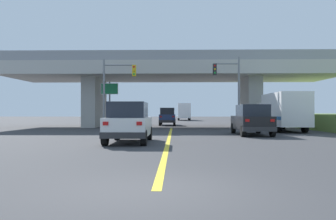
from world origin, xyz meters
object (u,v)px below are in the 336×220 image
object	(u,v)px
highway_sign	(110,94)
semi_truck_distant	(184,112)
suv_crossing	(252,120)
traffic_signal_farside	(114,84)
traffic_signal_nearside	(231,84)
box_truck	(282,111)
sedan_oncoming	(167,117)
suv_lead	(129,122)

from	to	relation	value
highway_sign	semi_truck_distant	size ratio (longest dim) A/B	0.67
suv_crossing	traffic_signal_farside	distance (m)	12.13
traffic_signal_nearside	highway_sign	world-z (taller)	traffic_signal_nearside
highway_sign	traffic_signal_nearside	bearing A→B (deg)	-19.27
traffic_signal_farside	highway_sign	distance (m)	3.92
box_truck	sedan_oncoming	bearing A→B (deg)	128.59
traffic_signal_nearside	suv_crossing	bearing A→B (deg)	-85.61
suv_lead	semi_truck_distant	xyz separation A→B (m)	(3.94, 46.39, 0.62)
box_truck	suv_crossing	bearing A→B (deg)	-126.59
semi_truck_distant	suv_crossing	bearing A→B (deg)	-85.12
semi_truck_distant	suv_lead	bearing A→B (deg)	-94.85
box_truck	semi_truck_distant	size ratio (longest dim) A/B	1.13
sedan_oncoming	highway_sign	size ratio (longest dim) A/B	1.02
box_truck	highway_sign	xyz separation A→B (m)	(-14.90, 4.79, 1.69)
sedan_oncoming	traffic_signal_farside	world-z (taller)	traffic_signal_farside
suv_crossing	semi_truck_distant	xyz separation A→B (m)	(-3.47, 40.63, 0.62)
sedan_oncoming	highway_sign	bearing A→B (deg)	-127.04
suv_crossing	highway_sign	xyz separation A→B (m)	(-11.38, 9.53, 2.27)
traffic_signal_farside	traffic_signal_nearside	bearing A→B (deg)	-0.65
suv_crossing	traffic_signal_nearside	world-z (taller)	traffic_signal_nearside
suv_lead	highway_sign	world-z (taller)	highway_sign
box_truck	traffic_signal_nearside	bearing A→B (deg)	166.28
suv_crossing	sedan_oncoming	bearing A→B (deg)	110.29
sedan_oncoming	suv_lead	bearing A→B (deg)	-93.58
traffic_signal_nearside	traffic_signal_farside	xyz separation A→B (m)	(-9.82, 0.11, -0.01)
highway_sign	semi_truck_distant	world-z (taller)	highway_sign
traffic_signal_nearside	highway_sign	bearing A→B (deg)	160.73
suv_crossing	sedan_oncoming	xyz separation A→B (m)	(-6.00, 16.66, -0.00)
suv_lead	sedan_oncoming	distance (m)	22.47
suv_lead	box_truck	bearing A→B (deg)	43.89
suv_crossing	sedan_oncoming	world-z (taller)	same
sedan_oncoming	traffic_signal_farside	size ratio (longest dim) A/B	0.75
box_truck	traffic_signal_farside	bearing A→B (deg)	175.53
sedan_oncoming	semi_truck_distant	bearing A→B (deg)	83.97
highway_sign	semi_truck_distant	bearing A→B (deg)	75.73
suv_crossing	traffic_signal_farside	bearing A→B (deg)	150.94
sedan_oncoming	traffic_signal_nearside	distance (m)	12.62
suv_crossing	sedan_oncoming	size ratio (longest dim) A/B	1.07
suv_lead	semi_truck_distant	bearing A→B (deg)	85.15
suv_crossing	highway_sign	world-z (taller)	highway_sign
traffic_signal_farside	box_truck	bearing A→B (deg)	-4.47
traffic_signal_nearside	highway_sign	distance (m)	11.60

